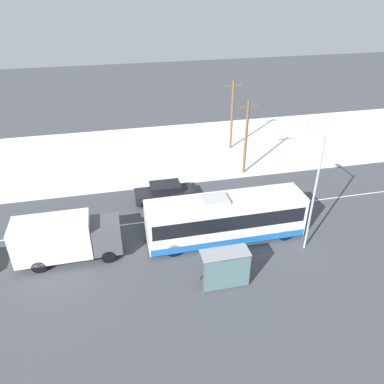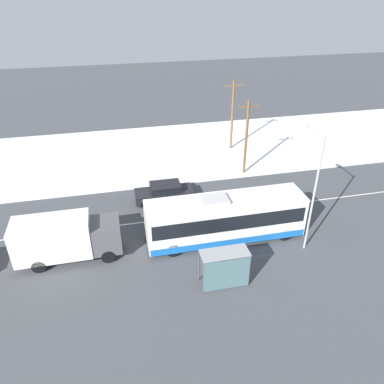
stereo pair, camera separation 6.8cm
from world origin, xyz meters
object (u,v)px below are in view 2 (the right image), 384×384
(sedan_car, at_px, (165,192))
(bus_shelter, at_px, (226,265))
(city_bus, at_px, (225,219))
(box_truck, at_px, (65,237))
(pedestrian_at_stop, at_px, (227,257))
(utility_pole_snowlot, at_px, (232,115))
(streetlamp, at_px, (312,178))
(utility_pole_roadside, at_px, (246,137))

(sedan_car, relative_size, bus_shelter, 1.66)
(city_bus, xyz_separation_m, box_truck, (-10.75, 0.21, -0.00))
(pedestrian_at_stop, bearing_deg, bus_shelter, -112.79)
(box_truck, height_order, sedan_car, box_truck)
(sedan_car, distance_m, bus_shelter, 10.93)
(city_bus, relative_size, sedan_car, 2.31)
(pedestrian_at_stop, distance_m, utility_pole_snowlot, 19.70)
(pedestrian_at_stop, bearing_deg, box_truck, 160.15)
(sedan_car, relative_size, streetlamp, 0.58)
(bus_shelter, distance_m, utility_pole_snowlot, 21.01)
(bus_shelter, relative_size, utility_pole_snowlot, 0.39)
(sedan_car, height_order, utility_pole_roadside, utility_pole_roadside)
(bus_shelter, height_order, utility_pole_roadside, utility_pole_roadside)
(pedestrian_at_stop, relative_size, streetlamp, 0.22)
(city_bus, xyz_separation_m, sedan_car, (-3.34, 6.09, -0.84))
(sedan_car, bearing_deg, city_bus, 118.73)
(city_bus, distance_m, streetlamp, 6.41)
(sedan_car, xyz_separation_m, streetlamp, (8.41, -7.87, 4.33))
(box_truck, relative_size, utility_pole_roadside, 0.96)
(bus_shelter, distance_m, utility_pole_roadside, 15.36)
(city_bus, xyz_separation_m, bus_shelter, (-1.41, -4.63, -0.01))
(utility_pole_roadside, xyz_separation_m, utility_pole_snowlot, (0.58, 5.85, 0.17))
(streetlamp, xyz_separation_m, utility_pole_roadside, (-0.31, 11.07, -1.49))
(bus_shelter, height_order, streetlamp, streetlamp)
(utility_pole_snowlot, bearing_deg, streetlamp, -90.89)
(utility_pole_roadside, bearing_deg, box_truck, -149.68)
(box_truck, xyz_separation_m, utility_pole_roadside, (15.51, 9.07, 2.01))
(city_bus, xyz_separation_m, utility_pole_snowlot, (5.34, 15.14, 2.17))
(bus_shelter, height_order, utility_pole_snowlot, utility_pole_snowlot)
(pedestrian_at_stop, distance_m, streetlamp, 7.36)
(box_truck, bearing_deg, sedan_car, 38.39)
(streetlamp, bearing_deg, utility_pole_roadside, 91.63)
(city_bus, bearing_deg, pedestrian_at_stop, -104.50)
(box_truck, relative_size, sedan_car, 1.41)
(city_bus, bearing_deg, sedan_car, 118.73)
(pedestrian_at_stop, distance_m, utility_pole_roadside, 14.07)
(city_bus, height_order, streetlamp, streetlamp)
(bus_shelter, bearing_deg, box_truck, 152.58)
(sedan_car, relative_size, pedestrian_at_stop, 2.62)
(city_bus, distance_m, box_truck, 10.75)
(streetlamp, bearing_deg, pedestrian_at_stop, -165.15)
(box_truck, height_order, utility_pole_snowlot, utility_pole_snowlot)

